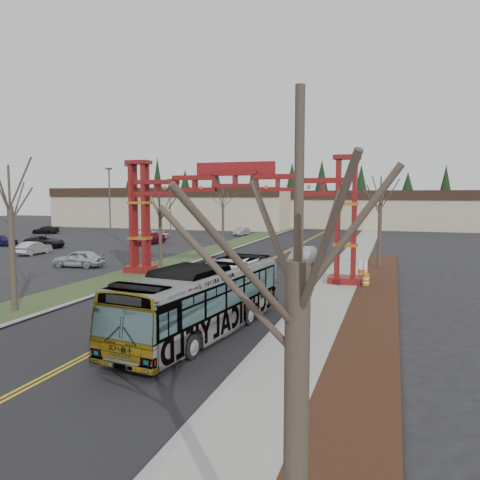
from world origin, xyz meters
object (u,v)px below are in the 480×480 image
at_px(barrel_mid, 361,275).
at_px(parked_car_far_a, 242,232).
at_px(transit_bus, 204,299).
at_px(parked_car_near_c, 45,241).
at_px(parked_car_near_b, 34,248).
at_px(silver_sedan, 303,256).
at_px(barrel_south, 365,280).
at_px(parked_car_far_c, 46,230).
at_px(bare_tree_median_mid, 160,210).
at_px(gateway_arch, 235,198).
at_px(light_pole_far, 170,202).
at_px(bare_tree_right_far, 380,203).
at_px(bare_tree_right_near, 298,264).
at_px(retail_building_west, 182,207).
at_px(parked_car_mid_a, 148,238).
at_px(light_pole_mid, 110,197).
at_px(bare_tree_median_near, 10,207).
at_px(street_sign, 363,270).
at_px(parked_car_near_a, 79,259).
at_px(bare_tree_median_far, 223,204).
at_px(barrel_north, 364,273).
at_px(parked_car_far_b, 150,233).
at_px(light_pole_near, 129,200).
at_px(retail_building_east, 388,209).

bearing_deg(barrel_mid, parked_car_far_a, 120.74).
bearing_deg(transit_bus, parked_car_near_c, 147.46).
bearing_deg(parked_car_near_b, silver_sedan, -179.93).
relative_size(transit_bus, barrel_south, 12.17).
relative_size(transit_bus, parked_car_far_c, 2.67).
height_order(bare_tree_median_mid, barrel_mid, bare_tree_median_mid).
bearing_deg(gateway_arch, barrel_south, -1.89).
xyz_separation_m(parked_car_near_b, light_pole_far, (0.64, 30.14, 4.43)).
bearing_deg(bare_tree_right_far, bare_tree_right_near, -90.00).
distance_m(retail_building_west, barrel_mid, 65.52).
xyz_separation_m(silver_sedan, parked_car_mid_a, (-21.81, 11.34, -0.08)).
height_order(silver_sedan, light_pole_mid, light_pole_mid).
xyz_separation_m(bare_tree_median_near, bare_tree_right_near, (18.00, -13.68, -0.25)).
distance_m(light_pole_far, street_sign, 52.11).
height_order(gateway_arch, bare_tree_median_near, gateway_arch).
distance_m(transit_bus, parked_car_far_a, 50.85).
xyz_separation_m(transit_bus, bare_tree_right_far, (6.80, 22.03, 3.92)).
xyz_separation_m(parked_car_far_c, street_sign, (51.37, -31.73, 0.98)).
height_order(parked_car_near_a, bare_tree_right_near, bare_tree_right_near).
xyz_separation_m(parked_car_mid_a, street_sign, (27.66, -22.55, 0.86)).
bearing_deg(parked_car_near_c, barrel_mid, -94.16).
height_order(parked_car_near_a, street_sign, street_sign).
distance_m(retail_building_west, bare_tree_median_near, 70.57).
bearing_deg(parked_car_far_a, street_sign, -55.78).
distance_m(silver_sedan, bare_tree_median_near, 24.57).
height_order(transit_bus, parked_car_far_c, transit_bus).
relative_size(parked_car_far_a, street_sign, 1.71).
bearing_deg(bare_tree_right_near, street_sign, 91.44).
distance_m(bare_tree_right_near, light_pole_mid, 65.91).
xyz_separation_m(silver_sedan, bare_tree_median_mid, (-11.57, -4.67, 4.11)).
height_order(bare_tree_median_far, barrel_south, bare_tree_median_far).
bearing_deg(transit_bus, barrel_north, 77.47).
distance_m(parked_car_far_a, parked_car_far_b, 13.96).
relative_size(bare_tree_right_near, barrel_south, 8.08).
distance_m(parked_car_far_c, light_pole_mid, 14.49).
height_order(gateway_arch, parked_car_near_b, gateway_arch).
bearing_deg(retail_building_west, parked_car_far_a, -44.74).
height_order(bare_tree_median_near, bare_tree_right_near, bare_tree_median_near).
bearing_deg(bare_tree_right_near, parked_car_mid_a, 121.46).
relative_size(transit_bus, bare_tree_median_far, 1.61).
height_order(barrel_south, barrel_mid, barrel_mid).
distance_m(bare_tree_median_near, bare_tree_right_near, 22.61).
distance_m(transit_bus, light_pole_near, 34.79).
xyz_separation_m(bare_tree_median_near, bare_tree_right_far, (18.00, 21.42, -0.09)).
height_order(bare_tree_median_mid, light_pole_mid, light_pole_mid).
bearing_deg(parked_car_near_b, bare_tree_median_far, -146.21).
bearing_deg(parked_car_near_c, light_pole_far, 2.55).
xyz_separation_m(retail_building_east, parked_car_near_b, (-34.52, -55.29, -2.83)).
xyz_separation_m(transit_bus, parked_car_mid_a, (-21.45, 33.10, -0.85)).
bearing_deg(light_pole_far, barrel_mid, -47.05).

